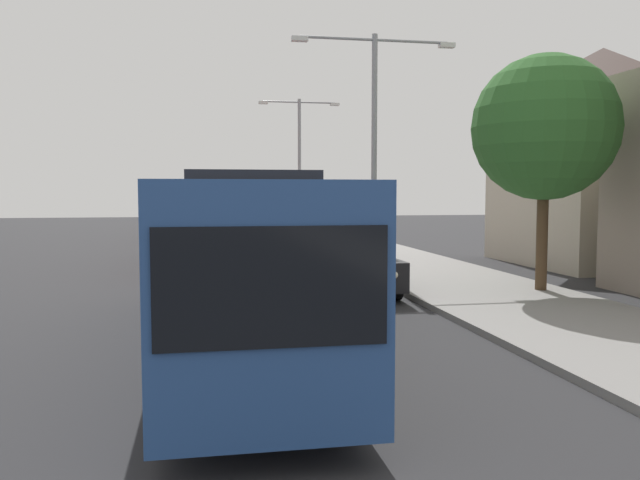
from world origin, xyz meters
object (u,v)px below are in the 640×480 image
(box_truck_oncoming, at_px, (180,202))
(roadside_tree, at_px, (545,128))
(bus_lead, at_px, (238,258))
(bus_second_in_line, at_px, (218,223))
(bus_middle, at_px, (212,212))
(white_suv, at_px, (354,257))
(bus_tail_end, at_px, (206,202))
(bus_fourth_in_line, at_px, (209,207))
(bus_rear, at_px, (207,204))
(streetlamp_far, at_px, (299,154))
(streetlamp_mid, at_px, (374,127))

(box_truck_oncoming, relative_size, roadside_tree, 1.18)
(bus_lead, xyz_separation_m, roadside_tree, (8.85, 4.62, 3.03))
(bus_second_in_line, height_order, bus_middle, same)
(bus_second_in_line, relative_size, white_suv, 2.50)
(bus_tail_end, bearing_deg, bus_second_in_line, -90.00)
(bus_fourth_in_line, xyz_separation_m, bus_tail_end, (0.00, 27.09, 0.00))
(bus_fourth_in_line, relative_size, roadside_tree, 1.64)
(bus_lead, bearing_deg, bus_fourth_in_line, 90.00)
(roadside_tree, bearing_deg, box_truck_oncoming, 100.15)
(bus_rear, height_order, box_truck_oncoming, bus_rear)
(white_suv, bearing_deg, bus_tail_end, 93.34)
(bus_rear, height_order, roadside_tree, roadside_tree)
(bus_lead, distance_m, box_truck_oncoming, 72.59)
(bus_second_in_line, bearing_deg, streetlamp_far, 67.99)
(white_suv, bearing_deg, bus_lead, -121.75)
(streetlamp_far, bearing_deg, bus_second_in_line, -112.01)
(bus_second_in_line, bearing_deg, bus_tail_end, 90.00)
(bus_lead, relative_size, bus_middle, 0.99)
(bus_second_in_line, bearing_deg, white_suv, -65.96)
(bus_rear, height_order, bus_tail_end, same)
(bus_rear, distance_m, roadside_tree, 52.11)
(bus_fourth_in_line, distance_m, bus_tail_end, 27.09)
(bus_rear, height_order, white_suv, bus_rear)
(bus_lead, height_order, bus_tail_end, same)
(bus_tail_end, xyz_separation_m, streetlamp_mid, (5.40, -59.26, 3.54))
(white_suv, distance_m, streetlamp_far, 22.13)
(bus_fourth_in_line, xyz_separation_m, box_truck_oncoming, (-3.30, 30.27, 0.02))
(bus_rear, distance_m, bus_tail_end, 13.46)
(bus_middle, distance_m, streetlamp_far, 6.52)
(bus_lead, bearing_deg, streetlamp_mid, 61.85)
(bus_rear, height_order, streetlamp_mid, streetlamp_mid)
(bus_middle, distance_m, white_suv, 22.61)
(bus_second_in_line, distance_m, box_truck_oncoming, 58.34)
(streetlamp_far, height_order, roadside_tree, streetlamp_far)
(bus_second_in_line, height_order, streetlamp_far, streetlamp_far)
(bus_second_in_line, height_order, bus_rear, same)
(white_suv, bearing_deg, bus_rear, 94.24)
(bus_second_in_line, height_order, bus_fourth_in_line, same)
(box_truck_oncoming, bearing_deg, roadside_tree, -79.85)
(streetlamp_far, distance_m, roadside_tree, 23.27)
(white_suv, height_order, streetlamp_far, streetlamp_far)
(box_truck_oncoming, bearing_deg, streetlamp_mid, -82.07)
(bus_fourth_in_line, relative_size, streetlamp_far, 1.28)
(bus_fourth_in_line, bearing_deg, bus_lead, -90.00)
(bus_lead, xyz_separation_m, bus_rear, (-0.00, 55.88, -0.00))
(bus_rear, bearing_deg, bus_middle, -90.00)
(bus_fourth_in_line, bearing_deg, bus_tail_end, 90.00)
(white_suv, relative_size, roadside_tree, 0.69)
(bus_tail_end, bearing_deg, white_suv, -86.66)
(bus_rear, xyz_separation_m, box_truck_oncoming, (-3.30, 16.64, 0.02))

